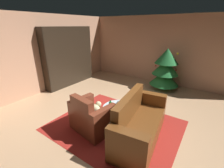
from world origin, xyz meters
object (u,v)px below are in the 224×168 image
Objects in this scene: armchair_red at (91,117)px; decorated_tree at (165,69)px; coffee_table at (119,109)px; couch_red at (139,124)px; bottle_on_table at (110,105)px; bookshelf_unit at (72,57)px; book_stack_on_table at (119,107)px.

armchair_red is 3.46m from decorated_tree.
coffee_table is at bearing -94.07° from decorated_tree.
bottle_on_table is at bearing 178.42° from couch_red.
bookshelf_unit reaches higher than bottle_on_table.
book_stack_on_table is 2.90m from decorated_tree.
bookshelf_unit reaches higher than armchair_red.
bookshelf_unit is 4.06m from couch_red.
bookshelf_unit is at bearing 155.58° from book_stack_on_table.
armchair_red is 0.51m from bottle_on_table.
book_stack_on_table is at bearing -93.56° from decorated_tree.
couch_red is at bearing -22.83° from bookshelf_unit.
bookshelf_unit is 11.26× the size of book_stack_on_table.
book_stack_on_table is at bearing 166.53° from couch_red.
couch_red reaches higher than armchair_red.
bookshelf_unit is 9.98× the size of bottle_on_table.
couch_red reaches higher than coffee_table.
bookshelf_unit is 3.47m from book_stack_on_table.
bookshelf_unit reaches higher than book_stack_on_table.
armchair_red is at bearing -126.50° from coffee_table.
decorated_tree is at bearing 79.87° from armchair_red.
coffee_table is 4.03× the size of book_stack_on_table.
book_stack_on_table is at bearing 33.38° from bottle_on_table.
bottle_on_table is at bearing -134.24° from coffee_table.
armchair_red reaches higher than coffee_table.
couch_red is at bearing -13.47° from book_stack_on_table.
couch_red is 2.34× the size of coffee_table.
bottle_on_table is (-0.15, -0.16, 0.13)m from coffee_table.
bottle_on_table is (-0.18, -0.12, 0.05)m from book_stack_on_table.
book_stack_on_table is (0.43, 0.50, 0.16)m from armchair_red.
bookshelf_unit is 3.35m from bottle_on_table.
couch_red is (0.99, 0.37, 0.01)m from armchair_red.
decorated_tree is (0.18, 2.88, 0.30)m from book_stack_on_table.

